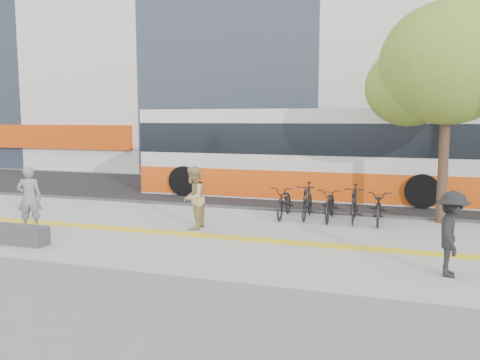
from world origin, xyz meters
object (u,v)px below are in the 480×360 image
(pedestrian_tan, at_px, (193,198))
(street_tree, at_px, (447,67))
(bench, at_px, (17,235))
(seated_woman, at_px, (29,198))
(pedestrian_dark, at_px, (452,234))
(bus, at_px, (302,155))

(pedestrian_tan, bearing_deg, street_tree, 113.94)
(bench, height_order, street_tree, street_tree)
(seated_woman, height_order, pedestrian_dark, seated_woman)
(bus, xyz_separation_m, seated_woman, (-5.73, -8.32, -0.70))
(street_tree, height_order, bus, street_tree)
(street_tree, height_order, pedestrian_tan, street_tree)
(pedestrian_dark, bearing_deg, pedestrian_tan, 74.13)
(bus, distance_m, pedestrian_tan, 7.08)
(pedestrian_tan, bearing_deg, seated_woman, -73.35)
(street_tree, height_order, pedestrian_dark, street_tree)
(street_tree, xyz_separation_m, pedestrian_tan, (-6.41, -3.19, -3.58))
(bench, height_order, pedestrian_dark, pedestrian_dark)
(seated_woman, relative_size, pedestrian_dark, 1.06)
(pedestrian_tan, xyz_separation_m, pedestrian_dark, (6.30, -2.18, -0.03))
(bench, height_order, pedestrian_tan, pedestrian_tan)
(street_tree, xyz_separation_m, pedestrian_dark, (-0.11, -5.37, -3.61))
(pedestrian_tan, height_order, pedestrian_dark, pedestrian_tan)
(street_tree, relative_size, pedestrian_tan, 3.69)
(bus, relative_size, pedestrian_tan, 7.39)
(street_tree, bearing_deg, pedestrian_tan, -153.55)
(seated_woman, bearing_deg, bench, 92.99)
(bus, distance_m, pedestrian_dark, 10.25)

